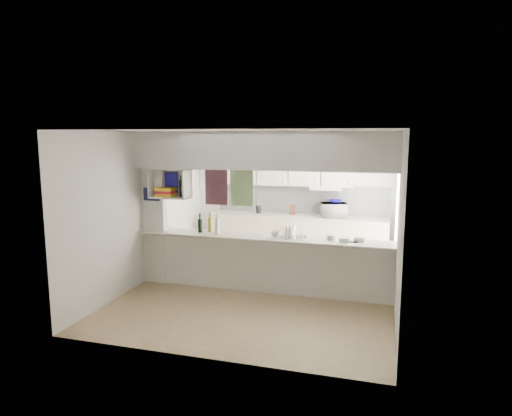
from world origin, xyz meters
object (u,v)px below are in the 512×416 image
(dish_rack, at_px, (293,232))
(wine_bottles, at_px, (209,225))
(microwave, at_px, (334,210))
(bowl, at_px, (335,201))

(dish_rack, height_order, wine_bottles, wine_bottles)
(microwave, distance_m, dish_rack, 2.11)
(microwave, height_order, bowl, bowl)
(bowl, height_order, wine_bottles, wine_bottles)
(microwave, distance_m, bowl, 0.18)
(microwave, xyz_separation_m, dish_rack, (-0.41, -2.07, -0.05))
(microwave, height_order, dish_rack, microwave)
(microwave, xyz_separation_m, wine_bottles, (-1.84, -2.07, -0.01))
(bowl, bearing_deg, dish_rack, -101.45)
(dish_rack, relative_size, wine_bottles, 1.16)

